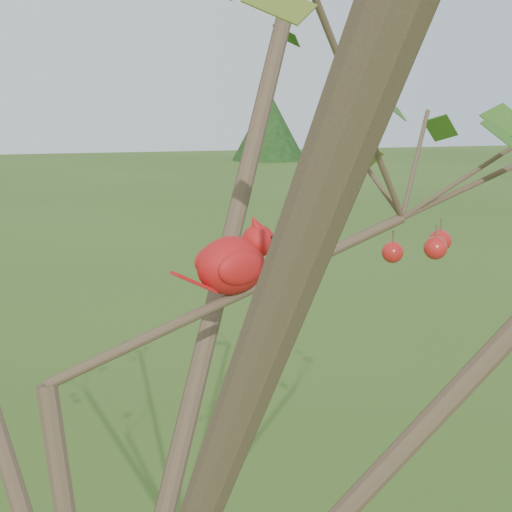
# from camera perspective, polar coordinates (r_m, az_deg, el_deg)

# --- Properties ---
(crabapple_tree) EXTENTS (2.35, 2.05, 2.95)m
(crabapple_tree) POSITION_cam_1_polar(r_m,az_deg,el_deg) (1.04, -12.59, -3.20)
(crabapple_tree) COLOR #402F22
(crabapple_tree) RESTS_ON ground
(cardinal) EXTENTS (0.20, 0.12, 0.14)m
(cardinal) POSITION_cam_1_polar(r_m,az_deg,el_deg) (1.17, -1.74, -0.47)
(cardinal) COLOR red
(cardinal) RESTS_ON ground
(distant_trees) EXTENTS (43.11, 15.50, 3.25)m
(distant_trees) POSITION_cam_1_polar(r_m,az_deg,el_deg) (25.62, -16.74, 9.06)
(distant_trees) COLOR #402F22
(distant_trees) RESTS_ON ground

